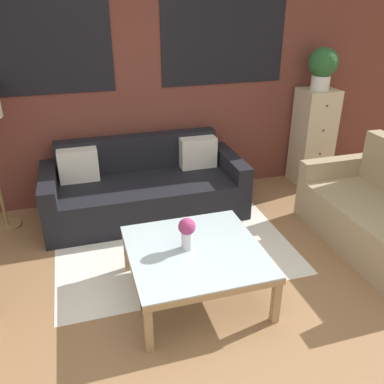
{
  "coord_description": "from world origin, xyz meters",
  "views": [
    {
      "loc": [
        -0.71,
        -1.95,
        2.17
      ],
      "look_at": [
        0.23,
        1.21,
        0.55
      ],
      "focal_mm": 38.0,
      "sensor_mm": 36.0,
      "label": 1
    }
  ],
  "objects_px": {
    "flower_vase": "(187,231)",
    "potted_plant": "(323,66)",
    "coffee_table": "(195,256)",
    "drawer_cabinet": "(313,137)",
    "couch_dark": "(145,189)",
    "settee_vintage": "(384,216)"
  },
  "relations": [
    {
      "from": "coffee_table",
      "to": "flower_vase",
      "type": "xyz_separation_m",
      "value": [
        -0.05,
        0.03,
        0.21
      ]
    },
    {
      "from": "settee_vintage",
      "to": "potted_plant",
      "type": "relative_size",
      "value": 3.32
    },
    {
      "from": "drawer_cabinet",
      "to": "flower_vase",
      "type": "relative_size",
      "value": 4.5
    },
    {
      "from": "couch_dark",
      "to": "drawer_cabinet",
      "type": "distance_m",
      "value": 2.17
    },
    {
      "from": "coffee_table",
      "to": "flower_vase",
      "type": "bearing_deg",
      "value": 147.99
    },
    {
      "from": "potted_plant",
      "to": "coffee_table",
      "type": "bearing_deg",
      "value": -140.51
    },
    {
      "from": "settee_vintage",
      "to": "flower_vase",
      "type": "bearing_deg",
      "value": -176.23
    },
    {
      "from": "potted_plant",
      "to": "couch_dark",
      "type": "bearing_deg",
      "value": -174.18
    },
    {
      "from": "couch_dark",
      "to": "drawer_cabinet",
      "type": "height_order",
      "value": "drawer_cabinet"
    },
    {
      "from": "drawer_cabinet",
      "to": "potted_plant",
      "type": "relative_size",
      "value": 2.49
    },
    {
      "from": "settee_vintage",
      "to": "flower_vase",
      "type": "height_order",
      "value": "settee_vintage"
    },
    {
      "from": "couch_dark",
      "to": "drawer_cabinet",
      "type": "relative_size",
      "value": 1.78
    },
    {
      "from": "settee_vintage",
      "to": "drawer_cabinet",
      "type": "distance_m",
      "value": 1.53
    },
    {
      "from": "coffee_table",
      "to": "potted_plant",
      "type": "xyz_separation_m",
      "value": [
        2.01,
        1.66,
        1.07
      ]
    },
    {
      "from": "settee_vintage",
      "to": "flower_vase",
      "type": "distance_m",
      "value": 1.95
    },
    {
      "from": "settee_vintage",
      "to": "potted_plant",
      "type": "distance_m",
      "value": 1.88
    },
    {
      "from": "flower_vase",
      "to": "drawer_cabinet",
      "type": "bearing_deg",
      "value": 38.16
    },
    {
      "from": "couch_dark",
      "to": "settee_vintage",
      "type": "distance_m",
      "value": 2.38
    },
    {
      "from": "settee_vintage",
      "to": "coffee_table",
      "type": "bearing_deg",
      "value": -175.08
    },
    {
      "from": "coffee_table",
      "to": "drawer_cabinet",
      "type": "height_order",
      "value": "drawer_cabinet"
    },
    {
      "from": "settee_vintage",
      "to": "couch_dark",
      "type": "bearing_deg",
      "value": 147.43
    },
    {
      "from": "flower_vase",
      "to": "potted_plant",
      "type": "bearing_deg",
      "value": 38.16
    }
  ]
}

